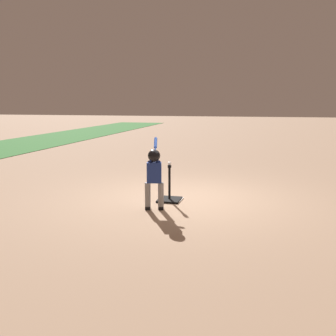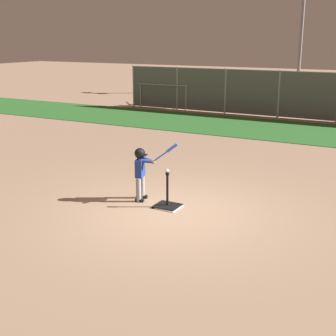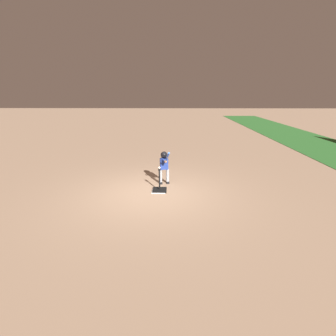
% 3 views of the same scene
% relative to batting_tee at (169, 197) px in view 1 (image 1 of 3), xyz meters
% --- Properties ---
extents(ground_plane, '(90.00, 90.00, 0.00)m').
position_rel_batting_tee_xyz_m(ground_plane, '(0.25, -0.24, -0.09)').
color(ground_plane, '#93755B').
extents(home_plate, '(0.45, 0.45, 0.02)m').
position_rel_batting_tee_xyz_m(home_plate, '(0.05, -0.02, -0.08)').
color(home_plate, white).
rests_on(home_plate, ground_plane).
extents(batting_tee, '(0.50, 0.45, 0.74)m').
position_rel_batting_tee_xyz_m(batting_tee, '(0.00, 0.00, 0.00)').
color(batting_tee, black).
rests_on(batting_tee, ground_plane).
extents(batter_child, '(0.93, 0.40, 1.30)m').
position_rel_batting_tee_xyz_m(batter_child, '(-0.69, 0.13, 0.64)').
color(batter_child, gray).
rests_on(batter_child, ground_plane).
extents(baseball, '(0.07, 0.07, 0.07)m').
position_rel_batting_tee_xyz_m(baseball, '(0.00, 0.00, 0.69)').
color(baseball, white).
rests_on(baseball, batting_tee).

